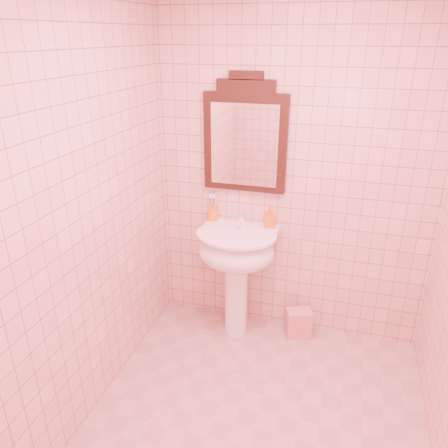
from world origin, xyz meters
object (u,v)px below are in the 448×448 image
(pedestal_sink, at_px, (236,258))
(towel, at_px, (298,323))
(soap_dispenser, at_px, (269,217))
(mirror, at_px, (245,138))
(toothbrush_cup, at_px, (213,213))

(pedestal_sink, height_order, towel, pedestal_sink)
(pedestal_sink, distance_m, soap_dispenser, 0.39)
(mirror, bearing_deg, pedestal_sink, -90.00)
(mirror, height_order, towel, mirror)
(pedestal_sink, relative_size, towel, 3.78)
(toothbrush_cup, relative_size, soap_dispenser, 1.15)
(pedestal_sink, xyz_separation_m, toothbrush_cup, (-0.24, 0.18, 0.25))
(toothbrush_cup, bearing_deg, pedestal_sink, -37.43)
(toothbrush_cup, relative_size, towel, 0.80)
(pedestal_sink, xyz_separation_m, towel, (0.48, 0.09, -0.55))
(mirror, distance_m, soap_dispenser, 0.60)
(toothbrush_cup, xyz_separation_m, soap_dispenser, (0.44, -0.02, 0.03))
(mirror, xyz_separation_m, toothbrush_cup, (-0.24, -0.02, -0.59))
(soap_dispenser, height_order, towel, soap_dispenser)
(pedestal_sink, distance_m, toothbrush_cup, 0.39)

